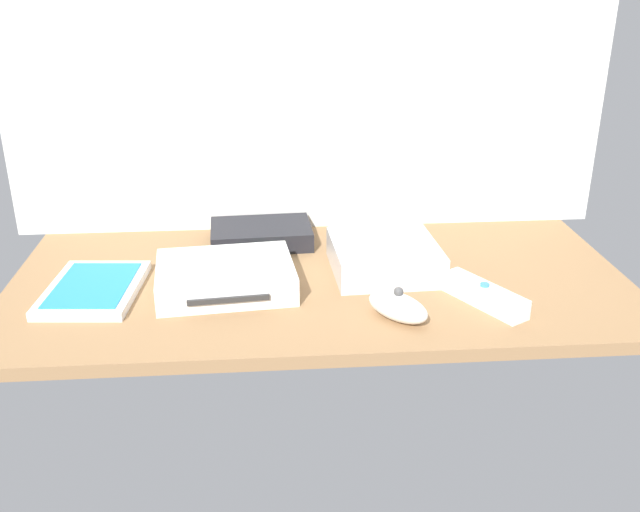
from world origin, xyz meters
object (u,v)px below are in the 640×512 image
at_px(game_case, 94,289).
at_px(remote_nunchuk, 398,307).
at_px(remote_wand, 484,295).
at_px(mini_computer, 384,256).
at_px(game_console, 225,277).
at_px(network_router, 261,234).

bearing_deg(game_case, remote_nunchuk, -10.42).
bearing_deg(remote_wand, game_case, 141.80).
bearing_deg(remote_nunchuk, remote_wand, -27.33).
bearing_deg(mini_computer, game_console, -168.76).
bearing_deg(remote_wand, network_router, 110.47).
bearing_deg(remote_nunchuk, game_console, 111.88).
bearing_deg(remote_nunchuk, mini_computer, 44.58).
relative_size(mini_computer, remote_nunchuk, 1.72).
bearing_deg(network_router, remote_wand, -42.40).
distance_m(remote_wand, remote_nunchuk, 0.14).
relative_size(mini_computer, remote_wand, 1.22).
bearing_deg(network_router, remote_nunchuk, -60.90).
distance_m(game_case, network_router, 0.32).
distance_m(game_console, remote_nunchuk, 0.28).
xyz_separation_m(mini_computer, remote_nunchuk, (-0.01, -0.17, -0.01)).
height_order(mini_computer, remote_wand, mini_computer).
bearing_deg(remote_wand, remote_nunchuk, 165.24).
bearing_deg(game_console, game_case, 173.66).
xyz_separation_m(remote_wand, remote_nunchuk, (-0.14, -0.04, 0.01)).
bearing_deg(mini_computer, game_case, -173.99).
distance_m(mini_computer, remote_wand, 0.19).
height_order(network_router, remote_nunchuk, remote_nunchuk).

